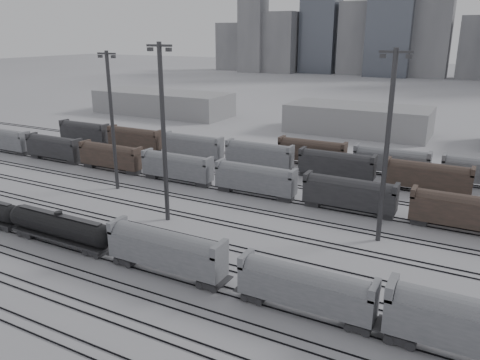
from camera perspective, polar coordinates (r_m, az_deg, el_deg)
The scene contains 14 objects.
ground at distance 64.75m, azimuth -17.62°, elevation -8.99°, with size 900.00×900.00×0.00m, color silver.
tracks at distance 76.66m, azimuth -8.37°, elevation -4.02°, with size 220.00×71.50×0.16m.
tank_car_b at distance 68.80m, azimuth -21.09°, elevation -5.32°, with size 18.68×3.11×4.62m.
hopper_car_a at distance 56.93m, azimuth -9.01°, elevation -8.27°, with size 15.55×3.09×5.56m.
hopper_car_b at distance 49.52m, azimuth 8.00°, elevation -12.74°, with size 14.43×2.87×5.16m.
light_mast_b at distance 87.73m, azimuth -15.36°, elevation 7.27°, with size 4.01×0.64×25.06m.
light_mast_c at distance 70.34m, azimuth -9.33°, elevation 6.01°, with size 4.29×0.69×26.81m.
light_mast_d at distance 64.99m, azimuth 17.50°, elevation 4.20°, with size 4.20×0.67×26.24m.
bg_string_near at distance 83.49m, azimuth 1.88°, elevation -0.04°, with size 151.00×3.00×5.60m.
bg_string_mid at distance 94.42m, azimuth 11.67°, elevation 1.69°, with size 151.00×3.00×5.60m.
bg_string_far at distance 99.06m, azimuth 22.75°, elevation 1.41°, with size 66.00×3.00×5.60m.
warehouse_left at distance 171.08m, azimuth -9.43°, elevation 9.25°, with size 50.00×18.00×8.00m, color gray.
warehouse_mid at distance 140.55m, azimuth 14.17°, elevation 7.18°, with size 40.00×18.00×8.00m, color gray.
skyline at distance 321.18m, azimuth 23.42°, elevation 17.39°, with size 316.00×22.40×95.00m.
Camera 1 is at (42.97, -39.50, 28.03)m, focal length 35.00 mm.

